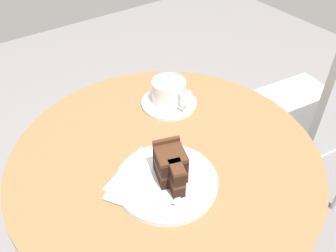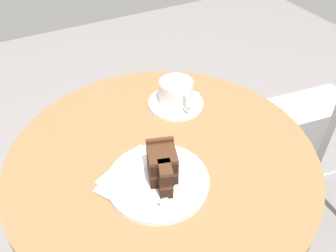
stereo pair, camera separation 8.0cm
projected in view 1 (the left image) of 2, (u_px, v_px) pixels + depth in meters
The scene contains 9 objects.
cafe_table at pixel (165, 188), 0.87m from camera, with size 0.69×0.69×0.68m.
saucer at pixel (169, 103), 0.93m from camera, with size 0.14×0.14×0.01m.
coffee_cup at pixel (169, 91), 0.90m from camera, with size 0.12×0.09×0.06m.
teaspoon at pixel (177, 92), 0.95m from camera, with size 0.07×0.09×0.00m.
cake_plate at pixel (167, 181), 0.72m from camera, with size 0.21×0.21×0.01m.
cake_slice at pixel (171, 166), 0.70m from camera, with size 0.10×0.07×0.08m.
fork at pixel (178, 199), 0.68m from camera, with size 0.07×0.13×0.00m.
napkin at pixel (149, 182), 0.73m from camera, with size 0.19×0.20×0.00m.
cafe_chair at pixel (328, 111), 1.15m from camera, with size 0.42×0.42×0.88m.
Camera 1 is at (0.46, -0.32, 1.24)m, focal length 38.00 mm.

